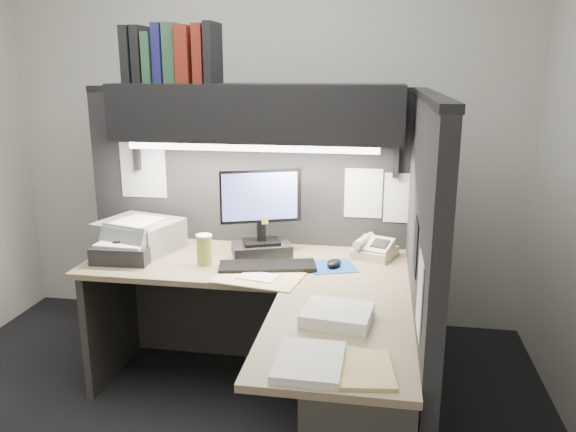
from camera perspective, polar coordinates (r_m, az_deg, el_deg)
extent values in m
cube|color=#BBBAB2|center=(3.80, -2.57, 9.05)|extent=(3.50, 0.04, 2.70)
cube|color=black|center=(3.35, -3.99, -1.33)|extent=(1.90, 0.06, 1.60)
cube|color=black|center=(2.56, 13.18, -6.85)|extent=(0.06, 1.50, 1.60)
cube|color=#867555|center=(3.02, -4.29, -4.85)|extent=(1.70, 0.68, 0.03)
cube|color=#867555|center=(2.24, 4.99, -12.11)|extent=(0.60, 0.85, 0.03)
cube|color=#302E2B|center=(3.43, -2.97, -8.96)|extent=(1.61, 0.02, 0.70)
cube|color=#302E2B|center=(3.43, -17.48, -9.66)|extent=(0.04, 0.61, 0.70)
cube|color=black|center=(3.03, -3.25, 10.45)|extent=(1.55, 0.34, 0.30)
cylinder|color=white|center=(2.92, -3.81, 6.91)|extent=(1.32, 0.04, 0.04)
cube|color=black|center=(3.11, -2.70, -3.35)|extent=(0.37, 0.30, 0.06)
cube|color=black|center=(3.08, -2.72, -1.55)|extent=(0.05, 0.05, 0.11)
cube|color=black|center=(3.02, -2.79, 2.04)|extent=(0.42, 0.19, 0.29)
cube|color=#728AFA|center=(3.01, -2.87, 1.97)|extent=(0.38, 0.15, 0.26)
cube|color=black|center=(2.90, -2.10, -5.12)|extent=(0.52, 0.27, 0.02)
cube|color=navy|center=(2.93, 4.49, -5.13)|extent=(0.29, 0.27, 0.00)
ellipsoid|color=black|center=(2.91, 4.69, -4.79)|extent=(0.10, 0.12, 0.04)
cube|color=#C2B995|center=(3.09, 8.80, -3.40)|extent=(0.26, 0.27, 0.08)
cylinder|color=#AFBF4C|center=(2.97, -8.49, -3.48)|extent=(0.11, 0.11, 0.15)
cube|color=gray|center=(3.30, -14.85, -1.86)|extent=(0.49, 0.45, 0.16)
cube|color=black|center=(3.14, -16.20, -3.49)|extent=(0.31, 0.27, 0.09)
cube|color=tan|center=(2.77, -3.01, -6.28)|extent=(0.45, 0.33, 0.01)
cube|color=white|center=(2.32, 5.03, -9.97)|extent=(0.30, 0.26, 0.05)
cube|color=white|center=(2.00, 2.17, -14.59)|extent=(0.23, 0.29, 0.03)
cube|color=tan|center=(1.99, 7.63, -15.19)|extent=(0.23, 0.28, 0.01)
cube|color=black|center=(3.24, -15.55, 15.48)|extent=(0.05, 0.22, 0.29)
cube|color=black|center=(3.22, -14.50, 15.57)|extent=(0.05, 0.22, 0.29)
cube|color=#264C33|center=(3.19, -13.52, 15.33)|extent=(0.05, 0.22, 0.26)
cube|color=navy|center=(3.18, -12.51, 15.79)|extent=(0.05, 0.22, 0.30)
cube|color=#264C33|center=(3.17, -11.41, 15.85)|extent=(0.06, 0.22, 0.31)
cube|color=maroon|center=(3.12, -10.21, 15.81)|extent=(0.07, 0.22, 0.29)
cube|color=maroon|center=(3.11, -8.67, 15.95)|extent=(0.05, 0.22, 0.30)
cube|color=black|center=(3.07, -7.61, 16.09)|extent=(0.04, 0.22, 0.31)
cube|color=white|center=(3.17, 7.66, 2.30)|extent=(0.21, 0.00, 0.28)
cube|color=white|center=(3.18, 11.61, 1.78)|extent=(0.21, 0.00, 0.28)
cube|color=white|center=(3.44, -14.51, 4.64)|extent=(0.28, 0.00, 0.34)
cube|color=black|center=(2.36, 12.85, -3.03)|extent=(0.00, 0.18, 0.22)
cube|color=white|center=(2.05, 13.24, -7.84)|extent=(0.00, 0.21, 0.28)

